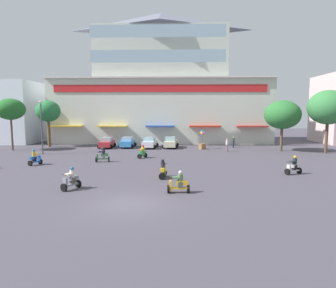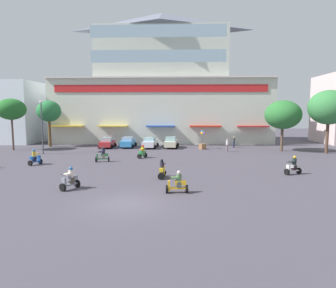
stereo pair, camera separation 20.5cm
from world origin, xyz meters
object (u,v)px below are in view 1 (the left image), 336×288
Objects in this scene: plaza_tree_3 at (282,115)px; streetlamp_near at (41,123)px; scooter_rider_4 at (35,158)px; scooter_rider_1 at (142,153)px; scooter_rider_2 at (71,180)px; plaza_tree_1 at (328,107)px; plaza_tree_2 at (10,109)px; parked_car_1 at (128,142)px; scooter_rider_8 at (179,184)px; balloon_vendor_cart at (202,142)px; scooter_rider_5 at (163,170)px; scooter_rider_7 at (294,167)px; parked_car_0 at (107,143)px; plaza_tree_0 at (48,111)px; pedestrian_1 at (233,141)px; parked_car_3 at (171,142)px; pedestrian_0 at (227,144)px; scooter_rider_0 at (103,156)px; parked_car_2 at (150,143)px; pedestrian_2 at (111,139)px.

streetlamp_near is at bearing -172.89° from plaza_tree_3.
plaza_tree_3 is 29.88m from scooter_rider_4.
scooter_rider_1 is 0.98× the size of scooter_rider_2.
plaza_tree_1 is at bearing 15.83° from scooter_rider_4.
plaza_tree_2 is 1.04× the size of plaza_tree_3.
plaza_tree_3 is 28.94m from scooter_rider_2.
scooter_rider_8 is (7.27, -23.85, -0.18)m from parked_car_1.
scooter_rider_4 is at bearing -143.75° from balloon_vendor_cart.
scooter_rider_5 reaches higher than scooter_rider_8.
scooter_rider_7 reaches higher than scooter_rider_8.
parked_car_0 is at bearing 170.64° from plaza_tree_1.
plaza_tree_0 is at bearing 174.74° from balloon_vendor_cart.
plaza_tree_0 is 4.23× the size of pedestrian_1.
parked_car_3 is 19.23m from scooter_rider_5.
pedestrian_0 is (25.29, -4.53, -4.22)m from plaza_tree_0.
balloon_vendor_cart reaches higher than scooter_rider_4.
scooter_rider_5 is (20.98, -15.95, -4.85)m from plaza_tree_2.
scooter_rider_8 is (22.18, -20.16, -4.87)m from plaza_tree_2.
balloon_vendor_cart is at bearing 110.67° from scooter_rider_7.
scooter_rider_5 is at bearing -171.06° from scooter_rider_7.
scooter_rider_4 is 0.99× the size of scooter_rider_7.
pedestrian_1 is at bearing 2.21° from parked_car_0.
pedestrian_0 reaches higher than scooter_rider_0.
scooter_rider_4 is (8.30, -10.73, -4.83)m from plaza_tree_2.
plaza_tree_3 is at bearing 7.11° from streetlamp_near.
parked_car_3 reaches higher than parked_car_1.
streetlamp_near is (-25.98, 10.77, 3.16)m from scooter_rider_7.
scooter_rider_5 is 18.48m from balloon_vendor_cart.
plaza_tree_2 is 26.79m from scooter_rider_5.
scooter_rider_4 is at bearing -162.32° from scooter_rider_0.
parked_car_1 is 1.07× the size of parked_car_3.
plaza_tree_1 reaches higher than scooter_rider_0.
pedestrian_0 is at bearing -19.81° from parked_car_2.
scooter_rider_0 is (-0.48, -12.46, -0.14)m from parked_car_1.
scooter_rider_2 is at bearing -125.45° from pedestrian_0.
plaza_tree_2 is 4.56× the size of scooter_rider_2.
plaza_tree_1 is 1.95× the size of parked_car_3.
plaza_tree_3 is 7.65m from pedestrian_1.
plaza_tree_0 is 1.53× the size of parked_car_2.
plaza_tree_3 is 24.88m from scooter_rider_8.
parked_car_0 reaches higher than scooter_rider_8.
pedestrian_0 is (10.40, -3.75, 0.21)m from parked_car_2.
pedestrian_2 is (-18.33, 2.55, 0.01)m from pedestrian_1.
scooter_rider_0 is at bearing -107.30° from parked_car_2.
scooter_rider_1 is at bearing 105.70° from scooter_rider_8.
plaza_tree_1 is 4.58× the size of pedestrian_0.
plaza_tree_0 is 31.02m from scooter_rider_8.
streetlamp_near is at bearing -31.44° from plaza_tree_2.
scooter_rider_4 is (-27.48, -10.98, -4.11)m from plaza_tree_3.
scooter_rider_5 is 21.89m from pedestrian_1.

